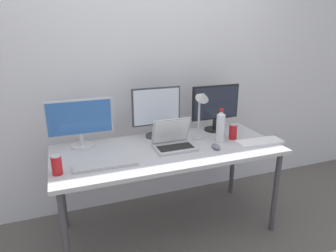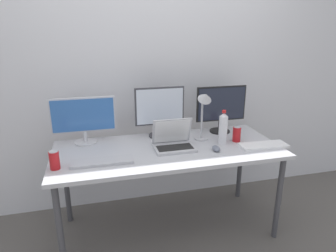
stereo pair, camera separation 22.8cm
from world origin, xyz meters
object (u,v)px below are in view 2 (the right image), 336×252
Objects in this scene: mouse_by_keyboard at (216,148)px; soda_can_near_keyboard at (237,134)px; keyboard_aux at (264,145)px; water_bottle at (223,128)px; keyboard_main at (102,162)px; soda_can_by_laptop at (54,160)px; monitor_left at (83,118)px; monitor_right at (221,107)px; laptop_silver at (173,141)px; work_desk at (168,155)px; monitor_center at (159,110)px; desk_lamp at (204,107)px.

mouse_by_keyboard is 0.28m from soda_can_near_keyboard.
water_bottle reaches higher than keyboard_aux.
keyboard_main is at bearing -169.36° from mouse_by_keyboard.
soda_can_by_laptop reaches higher than mouse_by_keyboard.
soda_can_by_laptop is (-0.19, -0.44, -0.15)m from monitor_left.
monitor_right reaches higher than keyboard_aux.
keyboard_main is (-1.06, -0.41, -0.22)m from monitor_right.
soda_can_near_keyboard is at bearing 40.47° from mouse_by_keyboard.
monitor_right is 1.47× the size of laptop_silver.
work_desk is 0.38m from mouse_by_keyboard.
water_bottle is 1.28m from soda_can_by_laptop.
monitor_center is 1.38× the size of laptop_silver.
desk_lamp reaches higher than soda_can_by_laptop.
keyboard_aux is (1.36, -0.44, -0.20)m from monitor_left.
monitor_center reaches higher than water_bottle.
water_bottle reaches higher than soda_can_by_laptop.
monitor_left is 1.17× the size of keyboard_main.
laptop_silver is 0.71m from keyboard_aux.
soda_can_near_keyboard is at bearing 6.85° from soda_can_by_laptop.
monitor_left is at bearing 167.32° from soda_can_near_keyboard.
soda_can_by_laptop is at bearing -168.25° from desk_lamp.
desk_lamp is (-0.42, 0.23, 0.28)m from keyboard_aux.
keyboard_aux is 1.35× the size of water_bottle.
soda_can_by_laptop reaches higher than work_desk.
soda_can_near_keyboard is at bearing 0.14° from work_desk.
water_bottle reaches higher than soda_can_near_keyboard.
work_desk is at bearing 17.99° from keyboard_main.
monitor_center reaches higher than soda_can_near_keyboard.
work_desk is at bearing -23.65° from monitor_left.
soda_can_near_keyboard is at bearing 1.07° from laptop_silver.
monitor_left is 1.24m from soda_can_near_keyboard.
keyboard_aux is at bearing -46.95° from soda_can_near_keyboard.
monitor_center is 0.55m from water_bottle.
laptop_silver is at bearing -152.52° from monitor_right.
soda_can_near_keyboard reaches higher than keyboard_main.
monitor_center is 0.39m from desk_lamp.
mouse_by_keyboard reaches higher than work_desk.
work_desk is 4.04× the size of desk_lamp.
mouse_by_keyboard is at bearing -117.38° from monitor_right.
soda_can_near_keyboard reaches higher than mouse_by_keyboard.
water_bottle is (0.96, 0.14, 0.12)m from keyboard_main.
monitor_left is (-0.62, 0.27, 0.27)m from work_desk.
water_bottle is 0.64× the size of desk_lamp.
soda_can_by_laptop is at bearing -151.34° from monitor_center.
keyboard_main is 0.99× the size of desk_lamp.
work_desk is at bearing -89.42° from monitor_center.
water_bottle is at bearing 6.78° from soda_can_by_laptop.
keyboard_aux is at bearing -65.80° from monitor_right.
laptop_silver reaches higher than soda_can_near_keyboard.
keyboard_main and keyboard_aux have the same top height.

